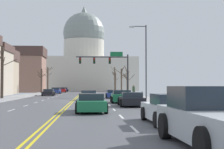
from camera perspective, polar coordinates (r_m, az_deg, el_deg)
The scene contains 25 objects.
ground at distance 36.94m, azimuth -6.70°, elevation -4.47°, with size 20.00×180.00×0.20m.
signal_gantry at distance 50.19m, azimuth -0.51°, elevation 1.80°, with size 7.91×0.41×6.65m.
street_lamp_right at distance 37.95m, azimuth 5.50°, elevation 3.18°, with size 1.97×0.24×8.41m.
capitol_building at distance 112.60m, azimuth -4.83°, elevation 2.11°, with size 34.40×20.12×28.78m.
sedan_near_00 at distance 45.22m, azimuth 0.23°, elevation -3.38°, with size 2.16×4.34×1.11m.
sedan_near_01 at distance 38.74m, azimuth -3.98°, elevation -3.60°, with size 2.20×4.69×1.13m.
sedan_near_02 at distance 32.92m, azimuth 1.64°, elevation -3.81°, with size 2.19×4.46×1.23m.
sedan_near_03 at distance 27.37m, azimuth 3.31°, elevation -4.29°, with size 2.10×4.54×1.14m.
sedan_near_04 at distance 21.25m, azimuth -3.63°, elevation -4.93°, with size 2.04×4.50×1.17m.
sedan_near_05 at distance 14.94m, azimuth 9.85°, elevation -5.95°, with size 2.03×4.64×1.31m.
pickup_truck_near_06 at distance 9.53m, azimuth 17.19°, elevation -7.40°, with size 2.36×5.65×1.65m.
sedan_oncoming_00 at distance 57.12m, azimuth -10.78°, elevation -3.03°, with size 2.02×4.53×1.12m.
sedan_oncoming_01 at distance 70.75m, azimuth -9.57°, elevation -2.77°, with size 2.12×4.56×1.30m.
sedan_oncoming_02 at distance 84.34m, azimuth -8.55°, elevation -2.64°, with size 2.13×4.69×1.27m.
sedan_oncoming_03 at distance 97.76m, azimuth -8.14°, elevation -2.56°, with size 2.09×4.45×1.20m.
flank_building_02 at distance 86.96m, azimuth -15.96°, elevation 0.79°, with size 14.08×8.81×11.24m.
bare_tree_00 at distance 88.00m, azimuth 0.44°, elevation -0.66°, with size 1.14×2.59×6.65m.
bare_tree_01 at distance 42.97m, azimuth -18.24°, elevation 0.50°, with size 2.45×2.38×6.29m.
bare_tree_02 at distance 64.59m, azimuth 1.67°, elevation -0.79°, with size 3.05×2.49×5.38m.
bare_tree_03 at distance 83.84m, azimuth -10.90°, elevation -0.75°, with size 2.24×1.85×6.29m.
bare_tree_04 at distance 57.19m, azimuth 2.68°, elevation -1.22°, with size 2.11×2.56×4.72m.
bare_tree_05 at distance 75.31m, azimuth -11.98°, elevation -0.86°, with size 1.93×1.85×5.27m.
bare_tree_06 at distance 76.75m, azimuth 0.59°, elevation -1.20°, with size 1.62×2.12×4.73m.
pedestrian_00 at distance 43.99m, azimuth 3.72°, elevation -2.72°, with size 0.35×0.34×1.66m.
bicycle_parked at distance 41.13m, azimuth 5.11°, elevation -3.57°, with size 0.12×1.77×0.85m.
Camera 1 is at (1.76, -36.86, 1.66)m, focal length 53.54 mm.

